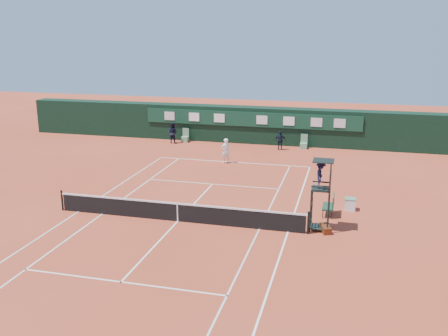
% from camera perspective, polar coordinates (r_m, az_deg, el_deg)
% --- Properties ---
extents(ground, '(90.00, 90.00, 0.00)m').
position_cam_1_polar(ground, '(25.00, -5.30, -6.09)').
color(ground, '#B7452B').
rests_on(ground, ground).
extents(court_lines, '(11.05, 23.85, 0.01)m').
position_cam_1_polar(court_lines, '(25.00, -5.30, -6.07)').
color(court_lines, white).
rests_on(court_lines, ground).
extents(tennis_net, '(12.90, 0.10, 1.10)m').
position_cam_1_polar(tennis_net, '(24.82, -5.33, -4.99)').
color(tennis_net, black).
rests_on(tennis_net, ground).
extents(back_wall, '(40.00, 1.65, 3.00)m').
position_cam_1_polar(back_wall, '(42.08, 3.20, 4.97)').
color(back_wall, black).
rests_on(back_wall, ground).
extents(linesman_chair_left, '(0.55, 0.50, 1.15)m').
position_cam_1_polar(linesman_chair_left, '(42.51, -4.46, 3.42)').
color(linesman_chair_left, '#639870').
rests_on(linesman_chair_left, ground).
extents(linesman_chair_right, '(0.55, 0.50, 1.15)m').
position_cam_1_polar(linesman_chair_right, '(40.48, 9.09, 2.66)').
color(linesman_chair_right, '#629673').
rests_on(linesman_chair_right, ground).
extents(umpire_chair, '(0.96, 0.95, 3.42)m').
position_cam_1_polar(umpire_chair, '(23.51, 11.04, -1.38)').
color(umpire_chair, black).
rests_on(umpire_chair, ground).
extents(player_bench, '(0.56, 1.20, 1.10)m').
position_cam_1_polar(player_bench, '(26.08, 12.06, -4.05)').
color(player_bench, '#173927').
rests_on(player_bench, ground).
extents(tennis_bag, '(0.64, 0.93, 0.32)m').
position_cam_1_polar(tennis_bag, '(24.07, 11.51, -6.82)').
color(tennis_bag, black).
rests_on(tennis_bag, ground).
extents(cooler, '(0.57, 0.57, 0.65)m').
position_cam_1_polar(cooler, '(27.16, 14.22, -4.00)').
color(cooler, white).
rests_on(cooler, ground).
extents(tennis_ball, '(0.08, 0.08, 0.08)m').
position_cam_1_polar(tennis_ball, '(29.55, 1.74, -2.51)').
color(tennis_ball, '#B1D030').
rests_on(tennis_ball, ground).
extents(player, '(0.77, 0.76, 1.79)m').
position_cam_1_polar(player, '(35.43, 0.18, 1.98)').
color(player, white).
rests_on(player, ground).
extents(ball_kid_left, '(0.93, 0.77, 1.73)m').
position_cam_1_polar(ball_kid_left, '(42.06, -5.89, 4.02)').
color(ball_kid_left, black).
rests_on(ball_kid_left, ground).
extents(ball_kid_right, '(0.94, 0.52, 1.53)m').
position_cam_1_polar(ball_kid_right, '(39.69, 6.46, 3.16)').
color(ball_kid_right, black).
rests_on(ball_kid_right, ground).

